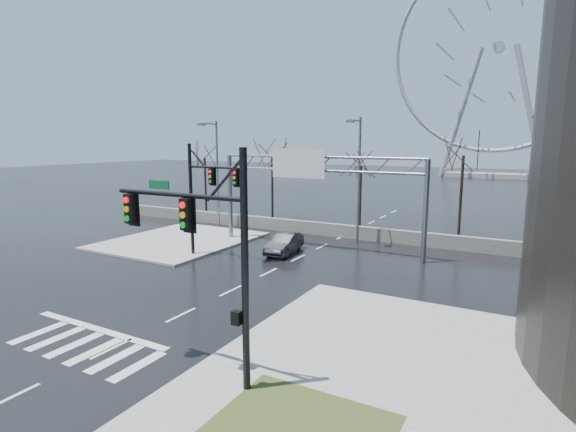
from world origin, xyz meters
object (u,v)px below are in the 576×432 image
Objects in this scene: sign_gantry at (312,181)px; ferris_wheel at (498,56)px; signal_mast_far at (203,190)px; car at (284,243)px; signal_mast_near at (209,244)px.

sign_gantry is 82.91m from ferris_wheel.
sign_gantry is 0.32× the size of ferris_wheel.
ferris_wheel is at bearing 82.80° from signal_mast_far.
sign_gantry reaches higher than car.
car is (4.29, 3.84, -4.10)m from signal_mast_far.
signal_mast_far is at bearing -97.20° from ferris_wheel.
car is (-6.58, -82.20, -25.40)m from ferris_wheel.
signal_mast_far is at bearing -132.47° from sign_gantry.
ferris_wheel is (10.87, 86.04, 21.30)m from signal_mast_far.
ferris_wheel is (5.38, 80.04, 20.95)m from sign_gantry.
signal_mast_far is (-11.01, 13.00, -0.04)m from signal_mast_near.
signal_mast_near is 18.60m from car.
signal_mast_near is 19.79m from sign_gantry.
signal_mast_near is at bearing -49.74° from signal_mast_far.
signal_mast_near is 101.29m from ferris_wheel.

